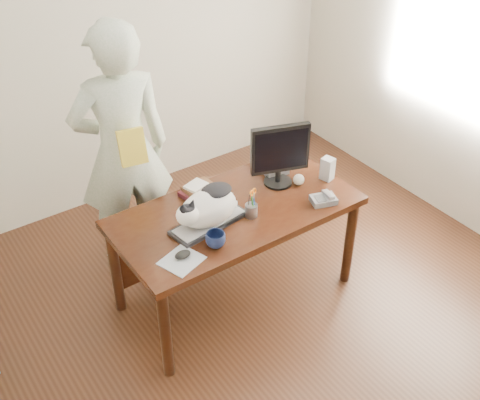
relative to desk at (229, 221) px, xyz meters
name	(u,v)px	position (x,y,z in m)	size (l,w,h in m)	color
room	(300,172)	(0.00, -0.68, 0.75)	(4.50, 4.50, 4.50)	black
desk	(229,221)	(0.00, 0.00, 0.00)	(1.60, 0.80, 0.75)	black
keyboard	(209,223)	(-0.23, -0.12, 0.16)	(0.52, 0.26, 0.03)	black
cat	(207,207)	(-0.24, -0.12, 0.29)	(0.49, 0.30, 0.28)	white
monitor	(280,152)	(0.40, -0.01, 0.40)	(0.39, 0.25, 0.45)	black
pen_cup	(251,209)	(0.04, -0.20, 0.20)	(0.10, 0.10, 0.20)	gray
mousepad	(182,260)	(-0.54, -0.32, 0.15)	(0.27, 0.26, 0.01)	#B3BAC0
mouse	(183,255)	(-0.52, -0.30, 0.17)	(0.12, 0.09, 0.04)	black
coffee_mug	(216,240)	(-0.31, -0.32, 0.20)	(0.12, 0.12, 0.10)	#0E1739
phone	(324,199)	(0.52, -0.35, 0.17)	(0.19, 0.16, 0.07)	slate
speaker	(327,169)	(0.72, -0.15, 0.23)	(0.09, 0.10, 0.16)	#98989A
baseball	(299,180)	(0.51, -0.09, 0.19)	(0.08, 0.08, 0.08)	silver
book_stack	(198,190)	(-0.11, 0.20, 0.18)	(0.25, 0.20, 0.08)	#49131A
calculator	(272,166)	(0.48, 0.17, 0.18)	(0.20, 0.24, 0.07)	slate
person	(123,151)	(-0.40, 0.71, 0.33)	(0.68, 0.45, 1.87)	white
held_book	(132,147)	(-0.40, 0.54, 0.45)	(0.19, 0.13, 0.25)	gold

